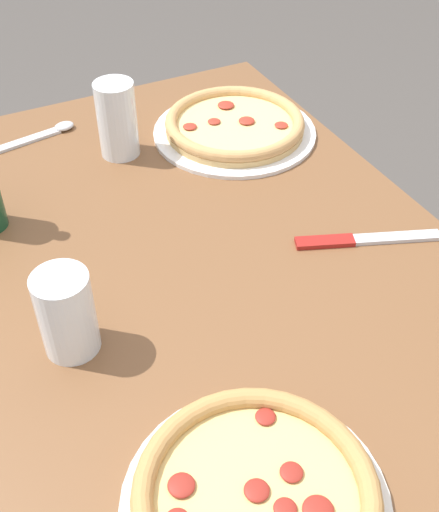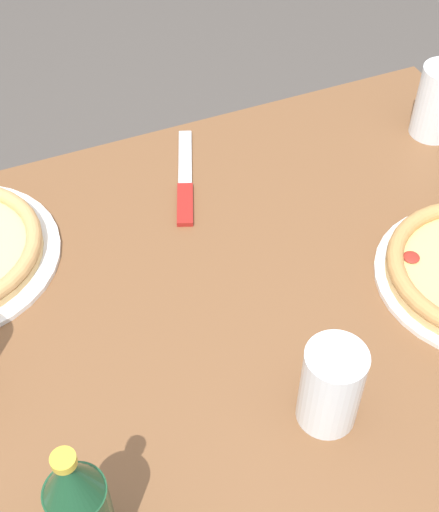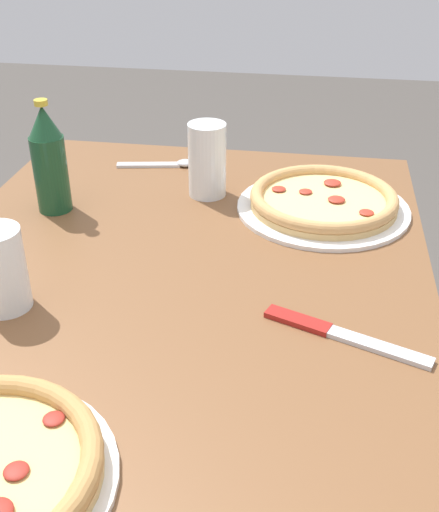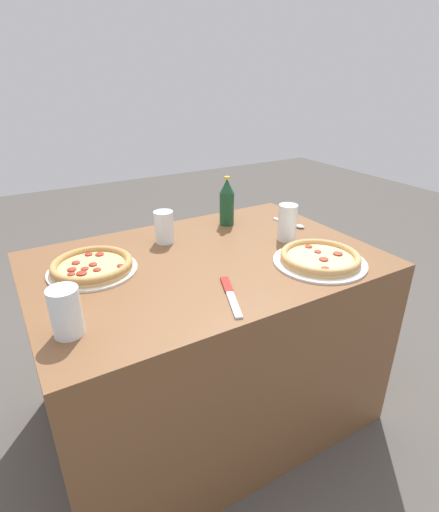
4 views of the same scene
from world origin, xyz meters
name	(u,v)px [view 2 (image 2 of 4)]	position (x,y,z in m)	size (l,w,h in m)	color
table	(214,433)	(0.00, 0.00, 0.36)	(1.20, 0.82, 0.72)	brown
glass_cola	(330,389)	(0.06, -0.21, 0.77)	(0.07, 0.07, 0.12)	white
glass_mango_juice	(438,104)	(0.51, 0.22, 0.78)	(0.08, 0.08, 0.13)	white
beer_bottle	(81,511)	(-0.25, -0.26, 0.82)	(0.06, 0.06, 0.21)	#194728
knife	(185,180)	(0.06, 0.26, 0.72)	(0.11, 0.23, 0.01)	maroon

